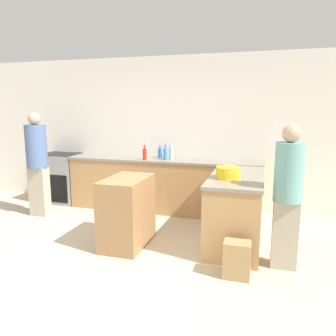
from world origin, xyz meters
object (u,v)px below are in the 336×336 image
Objects in this scene: mixing_bowl at (228,173)px; hot_sauce_bottle at (145,154)px; dish_soap_bottle at (166,154)px; vinegar_bottle_clear at (171,153)px; person_at_peninsula at (288,192)px; water_bottle_blue at (160,153)px; person_by_range at (37,161)px; range_oven at (62,178)px; island_table at (127,212)px; paper_bag at (237,260)px.

hot_sauce_bottle reaches higher than mixing_bowl.
hot_sauce_bottle is (-0.34, -0.09, -0.00)m from dish_soap_bottle.
vinegar_bottle_clear is 2.49m from person_at_peninsula.
person_by_range is at bearing -152.78° from water_bottle_blue.
range_oven is 2.05m from water_bottle_blue.
dish_soap_bottle is 2.45m from person_at_peninsula.
dish_soap_bottle is at bearing 15.32° from hot_sauce_bottle.
island_table is 1.51m from hot_sauce_bottle.
dish_soap_bottle is at bearing 125.52° from paper_bag.
hot_sauce_bottle is at bearing 100.60° from island_table.
person_by_range is (-1.84, -0.95, -0.07)m from water_bottle_blue.
dish_soap_bottle reaches higher than island_table.
person_at_peninsula is at bearing -22.13° from range_oven.
water_bottle_blue is 0.13× the size of person_at_peninsula.
island_table is 2.25× the size of paper_bag.
hot_sauce_bottle is at bearing -5.46° from range_oven.
person_by_range reaches higher than water_bottle_blue.
vinegar_bottle_clear is 2.60m from paper_bag.
vinegar_bottle_clear is at bearing 137.02° from person_at_peninsula.
water_bottle_blue is (-0.07, 1.66, 0.56)m from island_table.
vinegar_bottle_clear is (0.06, 0.14, -0.00)m from dish_soap_bottle.
paper_bag is (1.32, -2.08, -0.83)m from vinegar_bottle_clear.
person_by_range reaches higher than mixing_bowl.
dish_soap_bottle reaches higher than paper_bag.
island_table is 0.56× the size of person_at_peninsula.
range_oven is 1.04× the size of island_table.
range_oven is at bearing -176.64° from water_bottle_blue.
hot_sauce_bottle is 2.67m from paper_bag.
dish_soap_bottle is 0.16× the size of person_at_peninsula.
water_bottle_blue is 0.84× the size of hot_sauce_bottle.
range_oven is at bearing 150.16° from paper_bag.
person_by_range reaches higher than dish_soap_bottle.
range_oven is 2.34× the size of paper_bag.
person_by_range is at bearing -159.33° from dish_soap_bottle.
water_bottle_blue is (1.98, 0.12, 0.55)m from range_oven.
water_bottle_blue is 0.82× the size of vinegar_bottle_clear.
mixing_bowl is 0.78m from person_at_peninsula.
person_at_peninsula is at bearing -33.31° from hot_sauce_bottle.
paper_bag is at bearing -141.99° from person_at_peninsula.
person_by_range is at bearing 159.65° from island_table.
hot_sauce_bottle is at bearing 21.74° from person_by_range.
water_bottle_blue is at bearing 57.17° from hot_sauce_bottle.
person_at_peninsula is (2.23, -1.46, -0.14)m from hot_sauce_bottle.
person_at_peninsula is at bearing -25.71° from mixing_bowl.
person_at_peninsula is (2.04, -1.75, -0.12)m from water_bottle_blue.
hot_sauce_bottle is 1.79m from person_by_range.
person_by_range is (-1.92, 0.71, 0.49)m from island_table.
hot_sauce_bottle reaches higher than water_bottle_blue.
person_at_peninsula reaches higher than hot_sauce_bottle.
person_at_peninsula is at bearing 38.01° from paper_bag.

